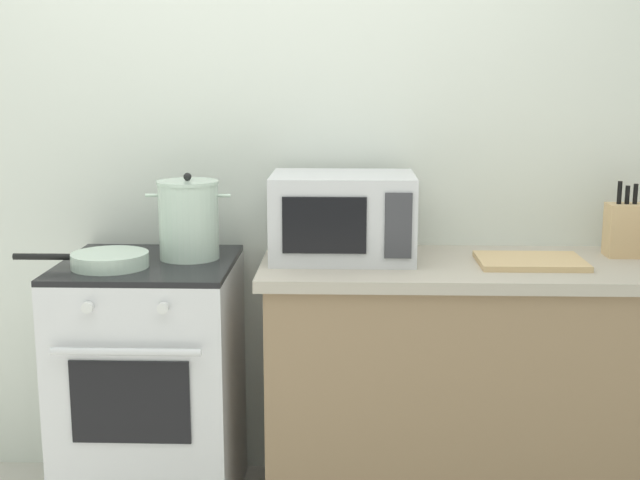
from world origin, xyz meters
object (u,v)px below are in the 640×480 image
object	(u,v)px
stove	(152,386)
cutting_board	(530,261)
stock_pot	(189,220)
frying_pan	(108,260)
knife_block	(625,229)
microwave	(343,216)

from	to	relation	value
stove	cutting_board	distance (m)	1.41
stock_pot	frying_pan	bearing A→B (deg)	-148.99
knife_block	cutting_board	bearing A→B (deg)	-158.77
microwave	frying_pan	bearing A→B (deg)	-167.69
cutting_board	knife_block	size ratio (longest dim) A/B	1.33
frying_pan	knife_block	world-z (taller)	knife_block
stove	cutting_board	xyz separation A→B (m)	(1.33, 0.00, 0.47)
stock_pot	cutting_board	distance (m)	1.20
stock_pot	frying_pan	distance (m)	0.31
stove	frying_pan	size ratio (longest dim) A/B	2.00
microwave	cutting_board	distance (m)	0.67
stock_pot	microwave	world-z (taller)	stock_pot
stock_pot	cutting_board	world-z (taller)	stock_pot
frying_pan	knife_block	size ratio (longest dim) A/B	1.70
knife_block	frying_pan	bearing A→B (deg)	-172.56
frying_pan	knife_block	xyz separation A→B (m)	(1.80, 0.23, 0.07)
stove	microwave	size ratio (longest dim) A/B	1.84
microwave	cutting_board	size ratio (longest dim) A/B	1.39
cutting_board	stove	bearing A→B (deg)	-179.95
frying_pan	microwave	xyz separation A→B (m)	(0.79, 0.17, 0.12)
cutting_board	knife_block	xyz separation A→B (m)	(0.36, 0.14, 0.09)
frying_pan	microwave	bearing A→B (deg)	12.31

